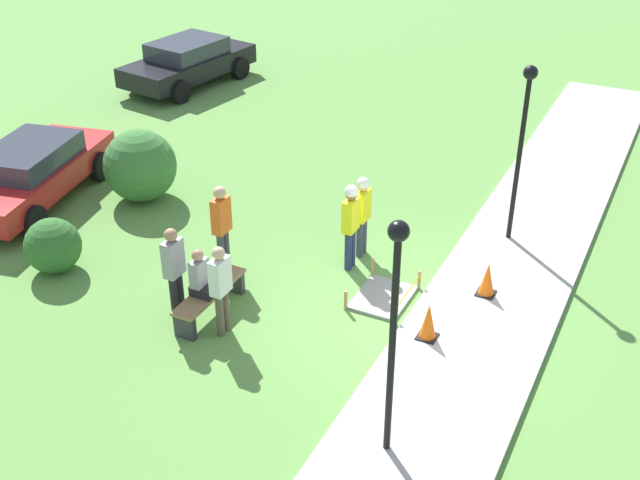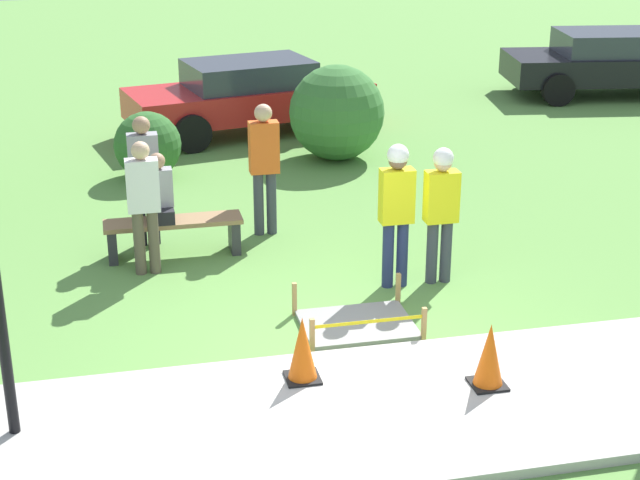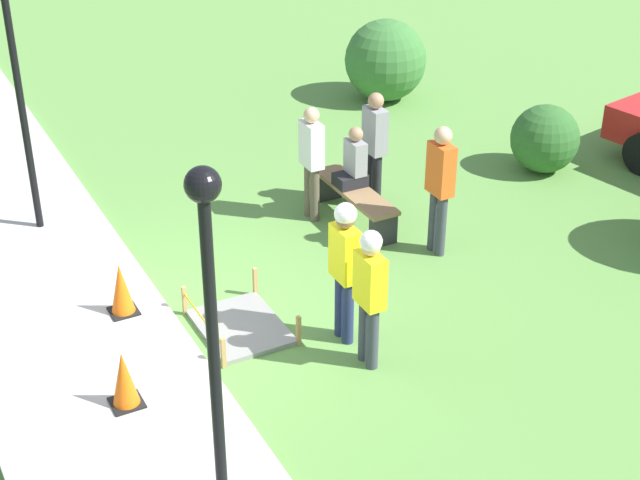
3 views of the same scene
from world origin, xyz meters
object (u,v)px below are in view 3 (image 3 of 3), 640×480
at_px(bystander_in_orange_shirt, 440,182).
at_px(bystander_in_white_shirt, 375,143).
at_px(traffic_cone_far_patch, 124,379).
at_px(lamppost_far, 14,61).
at_px(bystander_in_gray_shirt, 312,157).
at_px(traffic_cone_near_patch, 121,289).
at_px(person_seated_on_bench, 353,163).
at_px(lamppost_near, 211,313).
at_px(worker_assistant, 345,260).
at_px(worker_supervisor, 370,287).
at_px(park_bench, 355,199).

xyz_separation_m(bystander_in_orange_shirt, bystander_in_white_shirt, (-1.62, -0.05, -0.04)).
bearing_deg(traffic_cone_far_patch, lamppost_far, 178.07).
relative_size(bystander_in_orange_shirt, bystander_in_gray_shirt, 1.07).
distance_m(traffic_cone_near_patch, lamppost_far, 3.46).
relative_size(person_seated_on_bench, lamppost_near, 0.24).
distance_m(worker_assistant, bystander_in_white_shirt, 3.54).
distance_m(traffic_cone_far_patch, lamppost_near, 3.11).
height_order(worker_supervisor, worker_assistant, worker_assistant).
xyz_separation_m(person_seated_on_bench, bystander_in_orange_shirt, (1.47, 0.49, 0.21)).
bearing_deg(bystander_in_white_shirt, traffic_cone_near_patch, -73.67).
distance_m(bystander_in_gray_shirt, lamppost_far, 4.20).
bearing_deg(worker_assistant, traffic_cone_far_patch, -87.26).
height_order(worker_assistant, bystander_in_orange_shirt, bystander_in_orange_shirt).
bearing_deg(bystander_in_gray_shirt, traffic_cone_far_patch, -51.12).
distance_m(traffic_cone_near_patch, person_seated_on_bench, 4.01).
xyz_separation_m(park_bench, worker_supervisor, (3.12, -1.58, 0.66)).
xyz_separation_m(park_bench, person_seated_on_bench, (-0.15, 0.05, 0.50)).
height_order(person_seated_on_bench, bystander_in_orange_shirt, bystander_in_orange_shirt).
relative_size(person_seated_on_bench, worker_assistant, 0.49).
height_order(traffic_cone_near_patch, traffic_cone_far_patch, traffic_cone_near_patch).
distance_m(bystander_in_gray_shirt, lamppost_near, 6.63).
relative_size(lamppost_near, lamppost_far, 0.99).
distance_m(worker_assistant, lamppost_near, 3.79).
bearing_deg(bystander_in_white_shirt, person_seated_on_bench, -70.48).
height_order(person_seated_on_bench, bystander_in_white_shirt, bystander_in_white_shirt).
relative_size(park_bench, bystander_in_orange_shirt, 0.97).
bearing_deg(lamppost_far, lamppost_near, 0.29).
xyz_separation_m(worker_assistant, lamppost_near, (2.41, -2.53, 1.45)).
bearing_deg(bystander_in_white_shirt, worker_assistant, -35.94).
relative_size(bystander_in_orange_shirt, lamppost_near, 0.50).
xyz_separation_m(traffic_cone_far_patch, lamppost_far, (-4.46, 0.15, 2.11)).
relative_size(person_seated_on_bench, worker_supervisor, 0.52).
xyz_separation_m(worker_assistant, bystander_in_orange_shirt, (-1.24, 2.13, -0.02)).
xyz_separation_m(bystander_in_gray_shirt, lamppost_far, (-1.40, -3.64, 1.56)).
xyz_separation_m(park_bench, bystander_in_orange_shirt, (1.31, 0.54, 0.70)).
distance_m(person_seated_on_bench, worker_assistant, 3.17).
distance_m(park_bench, worker_assistant, 3.09).
xyz_separation_m(bystander_in_orange_shirt, bystander_in_gray_shirt, (-1.69, -1.06, -0.08)).
relative_size(park_bench, worker_supervisor, 1.04).
height_order(worker_assistant, lamppost_far, lamppost_far).
height_order(park_bench, bystander_in_orange_shirt, bystander_in_orange_shirt).
bearing_deg(lamppost_near, bystander_in_orange_shirt, 128.04).
height_order(person_seated_on_bench, bystander_in_gray_shirt, bystander_in_gray_shirt).
distance_m(traffic_cone_near_patch, bystander_in_orange_shirt, 4.39).
xyz_separation_m(park_bench, bystander_in_white_shirt, (-0.31, 0.49, 0.66)).
relative_size(person_seated_on_bench, bystander_in_gray_shirt, 0.52).
bearing_deg(lamppost_far, traffic_cone_near_patch, 7.72).
bearing_deg(bystander_in_gray_shirt, worker_supervisor, -17.04).
bearing_deg(traffic_cone_far_patch, traffic_cone_near_patch, 163.39).
relative_size(worker_supervisor, bystander_in_orange_shirt, 0.93).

